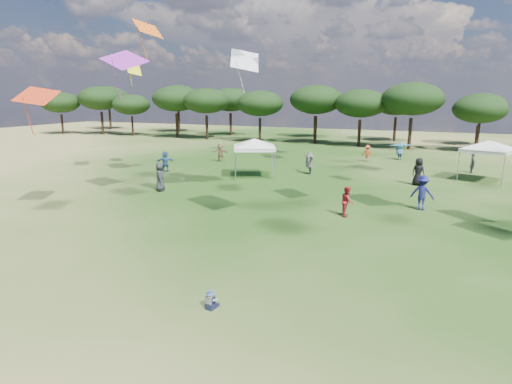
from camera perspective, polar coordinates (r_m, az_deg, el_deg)
ground at (r=12.07m, az=-12.44°, el=-18.20°), size 140.00×140.00×0.00m
tree_line at (r=55.86m, az=19.42°, el=11.40°), size 108.78×17.63×7.77m
tent_left at (r=32.49m, az=-0.21°, el=6.93°), size 5.64×5.64×3.23m
tent_right at (r=35.06m, az=28.65°, el=5.87°), size 5.89×5.89×3.27m
toddler at (r=13.03m, az=-6.02°, el=-14.21°), size 0.40×0.44×0.57m
festival_crowd at (r=33.60m, az=10.79°, el=3.59°), size 28.85×22.86×1.92m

